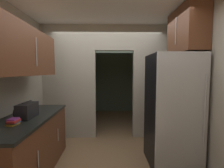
% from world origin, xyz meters
% --- Properties ---
extents(ground, '(20.00, 20.00, 0.00)m').
position_xyz_m(ground, '(0.00, 0.00, 0.00)').
color(ground, brown).
extents(kitchen_overhead_slab, '(3.46, 6.53, 0.06)m').
position_xyz_m(kitchen_overhead_slab, '(0.00, 0.38, 2.70)').
color(kitchen_overhead_slab, silver).
extents(kitchen_partition, '(3.06, 0.12, 2.67)m').
position_xyz_m(kitchen_partition, '(-0.05, 1.26, 1.42)').
color(kitchen_partition, '#ADA899').
rests_on(kitchen_partition, ground).
extents(adjoining_room_shell, '(3.06, 2.63, 2.67)m').
position_xyz_m(adjoining_room_shell, '(0.00, 3.03, 1.34)').
color(adjoining_room_shell, slate).
rests_on(adjoining_room_shell, ground).
extents(refrigerator, '(0.76, 0.78, 1.87)m').
position_xyz_m(refrigerator, '(1.10, 0.11, 0.94)').
color(refrigerator, black).
rests_on(refrigerator, ground).
extents(lower_cabinet_run, '(0.68, 1.74, 0.91)m').
position_xyz_m(lower_cabinet_run, '(-1.19, -0.16, 0.46)').
color(lower_cabinet_run, brown).
rests_on(lower_cabinet_run, ground).
extents(upper_cabinet_counterside, '(0.36, 1.57, 0.69)m').
position_xyz_m(upper_cabinet_counterside, '(-1.19, -0.16, 1.87)').
color(upper_cabinet_counterside, brown).
extents(upper_cabinet_fridgeside, '(0.36, 0.84, 0.75)m').
position_xyz_m(upper_cabinet_fridgeside, '(1.35, 0.22, 2.28)').
color(upper_cabinet_fridgeside, brown).
extents(boombox, '(0.19, 0.36, 0.24)m').
position_xyz_m(boombox, '(-1.17, -0.19, 1.02)').
color(boombox, black).
rests_on(boombox, lower_cabinet_run).
extents(book_stack, '(0.14, 0.15, 0.08)m').
position_xyz_m(book_stack, '(-1.18, -0.50, 0.95)').
color(book_stack, gold).
rests_on(book_stack, lower_cabinet_run).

